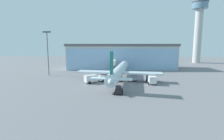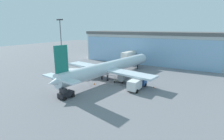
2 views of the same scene
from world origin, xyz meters
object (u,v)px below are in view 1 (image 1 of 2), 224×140
jet_bridge (113,62)px  safety_cone_nose (118,84)px  safety_cone_wingtip (159,81)px  airplane (119,71)px  apron_light_mast (48,49)px  pushback_tug (119,90)px  fuel_truck (151,79)px  baggage_cart (131,80)px  catering_truck (94,78)px  control_tower (199,26)px

jet_bridge → safety_cone_nose: bearing=-175.1°
safety_cone_wingtip → safety_cone_nose: bearing=-158.7°
airplane → apron_light_mast: bearing=80.1°
jet_bridge → pushback_tug: jet_bridge is taller
jet_bridge → apron_light_mast: 29.39m
apron_light_mast → fuel_truck: apron_light_mast is taller
jet_bridge → safety_cone_wingtip: (16.53, -21.76, -3.99)m
baggage_cart → safety_cone_wingtip: bearing=165.8°
airplane → fuel_truck: airplane is taller
catering_truck → baggage_cart: (12.54, 2.27, -0.97)m
control_tower → safety_cone_wingtip: control_tower is taller
jet_bridge → safety_cone_nose: 27.68m
baggage_cart → catering_truck: bearing=-5.5°
baggage_cart → airplane: bearing=-37.0°
control_tower → safety_cone_wingtip: (-39.08, -61.52, -24.44)m
jet_bridge → safety_cone_wingtip: jet_bridge is taller
airplane → pushback_tug: (-0.21, -17.15, -2.33)m
control_tower → safety_cone_wingtip: bearing=-122.4°
control_tower → baggage_cart: bearing=-128.3°
baggage_cart → safety_cone_nose: bearing=33.7°
airplane → safety_cone_nose: bearing=-175.5°
pushback_tug → apron_light_mast: bearing=53.1°
apron_light_mast → safety_cone_nose: bearing=-29.1°
catering_truck → baggage_cart: catering_truck is taller
airplane → safety_cone_wingtip: bearing=-88.1°
apron_light_mast → catering_truck: (20.69, -12.99, -9.17)m
catering_truck → control_tower: bearing=10.0°
fuel_truck → baggage_cart: bearing=68.5°
control_tower → pushback_tug: (-53.12, -77.31, -23.74)m
airplane → pushback_tug: airplane is taller
jet_bridge → control_tower: bearing=-54.4°
baggage_cart → safety_cone_nose: (-4.51, -5.27, -0.23)m
catering_truck → safety_cone_wingtip: 22.38m
safety_cone_nose → fuel_truck: bearing=13.8°
apron_light_mast → control_tower: bearing=31.9°
pushback_tug → jet_bridge: bearing=9.2°
jet_bridge → fuel_truck: jet_bridge is taller
baggage_cart → safety_cone_nose: baggage_cart is taller
fuel_truck → pushback_tug: bearing=141.0°
airplane → safety_cone_nose: 7.54m
fuel_truck → airplane: bearing=68.9°
airplane → fuel_truck: bearing=-104.4°
pushback_tug → airplane: bearing=4.7°
pushback_tug → safety_cone_wingtip: bearing=-36.2°
safety_cone_wingtip → fuel_truck: bearing=-138.9°
apron_light_mast → airplane: bearing=-17.4°
control_tower → safety_cone_nose: control_tower is taller
fuel_truck → baggage_cart: size_ratio=2.34×
fuel_truck → catering_truck: bearing=89.7°
apron_light_mast → safety_cone_nose: (28.72, -16.00, -10.37)m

